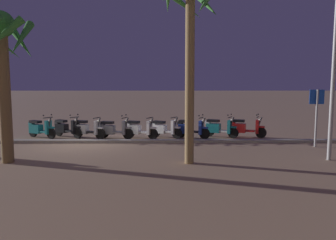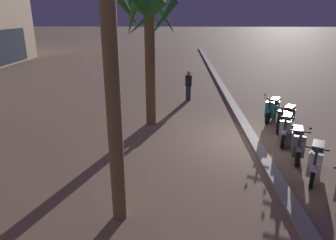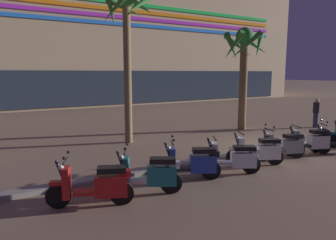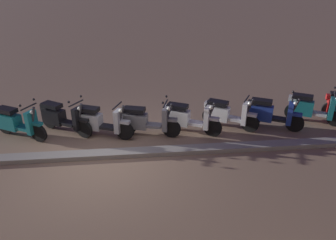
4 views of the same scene
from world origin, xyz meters
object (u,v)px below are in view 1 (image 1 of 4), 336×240
object	(u,v)px
scooter_black_tail_end	(66,128)
palm_tree_far_corner	(190,27)
scooter_teal_gap_after_mid	(40,129)
street_lamp	(335,41)
scooter_white_mid_front	(139,129)
scooter_teal_second_in_line	(218,128)
scooter_silver_far_back	(86,129)
scooter_blue_mid_centre	(190,129)
crossing_sign	(317,111)
scooter_grey_mid_rear	(113,129)
palm_tree_near_sign	(2,53)
scooter_red_last_in_row	(244,128)
scooter_white_lead_nearest	(164,129)

from	to	relation	value
scooter_black_tail_end	palm_tree_far_corner	bearing A→B (deg)	136.42
scooter_teal_gap_after_mid	street_lamp	bearing A→B (deg)	157.80
scooter_black_tail_end	scooter_white_mid_front	bearing A→B (deg)	173.87
scooter_teal_gap_after_mid	scooter_white_mid_front	bearing A→B (deg)	177.64
scooter_teal_second_in_line	scooter_silver_far_back	world-z (taller)	scooter_teal_second_in_line
scooter_silver_far_back	street_lamp	bearing A→B (deg)	154.10
scooter_blue_mid_centre	scooter_teal_gap_after_mid	xyz separation A→B (m)	(7.38, -0.16, -0.01)
crossing_sign	palm_tree_far_corner	xyz separation A→B (m)	(5.51, 2.83, 2.97)
scooter_grey_mid_rear	palm_tree_near_sign	size ratio (longest dim) A/B	0.35
crossing_sign	street_lamp	size ratio (longest dim) A/B	0.36
scooter_teal_second_in_line	scooter_white_mid_front	size ratio (longest dim) A/B	0.95
scooter_teal_second_in_line	palm_tree_near_sign	size ratio (longest dim) A/B	0.31
scooter_red_last_in_row	scooter_grey_mid_rear	world-z (taller)	same
scooter_teal_second_in_line	street_lamp	xyz separation A→B (m)	(-3.08, 4.93, 3.61)
scooter_grey_mid_rear	palm_tree_near_sign	distance (m)	6.46
scooter_silver_far_back	palm_tree_far_corner	size ratio (longest dim) A/B	0.29
scooter_red_last_in_row	crossing_sign	world-z (taller)	crossing_sign
scooter_white_lead_nearest	scooter_teal_gap_after_mid	size ratio (longest dim) A/B	0.95
scooter_blue_mid_centre	scooter_grey_mid_rear	world-z (taller)	same
scooter_grey_mid_rear	street_lamp	xyz separation A→B (m)	(-8.24, 4.58, 3.63)
scooter_teal_gap_after_mid	street_lamp	world-z (taller)	street_lamp
scooter_black_tail_end	palm_tree_near_sign	bearing A→B (deg)	85.86
scooter_grey_mid_rear	palm_tree_near_sign	bearing A→B (deg)	59.98
scooter_white_lead_nearest	scooter_white_mid_front	bearing A→B (deg)	9.10
scooter_blue_mid_centre	scooter_teal_gap_after_mid	distance (m)	7.38
scooter_grey_mid_rear	palm_tree_far_corner	xyz separation A→B (m)	(-3.32, 5.00, 4.02)
palm_tree_near_sign	scooter_white_lead_nearest	bearing A→B (deg)	-135.79
scooter_silver_far_back	palm_tree_far_corner	distance (m)	7.95
scooter_black_tail_end	crossing_sign	xyz separation A→B (m)	(-11.25, 2.64, 1.05)
scooter_white_lead_nearest	street_lamp	size ratio (longest dim) A/B	0.23
scooter_blue_mid_centre	scooter_black_tail_end	distance (m)	6.18
scooter_teal_second_in_line	palm_tree_far_corner	distance (m)	6.94
scooter_blue_mid_centre	scooter_silver_far_back	world-z (taller)	scooter_blue_mid_centre
scooter_white_mid_front	scooter_grey_mid_rear	bearing A→B (deg)	3.09
scooter_white_mid_front	crossing_sign	distance (m)	8.00
scooter_white_mid_front	scooter_red_last_in_row	bearing A→B (deg)	-176.46
scooter_grey_mid_rear	scooter_black_tail_end	world-z (taller)	same
scooter_silver_far_back	street_lamp	xyz separation A→B (m)	(-9.55, 4.64, 3.62)
scooter_white_lead_nearest	scooter_grey_mid_rear	world-z (taller)	scooter_grey_mid_rear
scooter_white_mid_front	scooter_grey_mid_rear	size ratio (longest dim) A/B	0.94
palm_tree_far_corner	street_lamp	bearing A→B (deg)	-175.06
palm_tree_far_corner	street_lamp	world-z (taller)	street_lamp
scooter_red_last_in_row	palm_tree_far_corner	world-z (taller)	palm_tree_far_corner
scooter_teal_second_in_line	scooter_grey_mid_rear	xyz separation A→B (m)	(5.16, 0.35, -0.01)
scooter_silver_far_back	scooter_teal_gap_after_mid	xyz separation A→B (m)	(2.32, -0.21, -0.01)
scooter_teal_second_in_line	crossing_sign	distance (m)	4.58
scooter_white_mid_front	palm_tree_near_sign	world-z (taller)	palm_tree_near_sign
scooter_blue_mid_centre	scooter_white_mid_front	distance (m)	2.52
street_lamp	scooter_white_mid_front	bearing A→B (deg)	-33.52
scooter_blue_mid_centre	street_lamp	size ratio (longest dim) A/B	0.24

